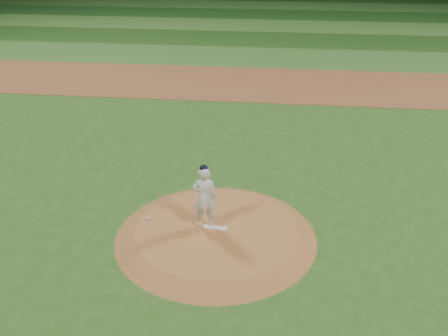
# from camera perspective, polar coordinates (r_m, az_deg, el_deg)

# --- Properties ---
(ground) EXTENTS (120.00, 120.00, 0.00)m
(ground) POSITION_cam_1_polar(r_m,az_deg,el_deg) (13.82, -0.95, -7.82)
(ground) COLOR #2C581C
(ground) RESTS_ON ground
(infield_dirt_band) EXTENTS (70.00, 6.00, 0.02)m
(infield_dirt_band) POSITION_cam_1_polar(r_m,az_deg,el_deg) (26.49, 2.98, 9.63)
(infield_dirt_band) COLOR brown
(infield_dirt_band) RESTS_ON ground
(outfield_stripe_0) EXTENTS (70.00, 5.00, 0.02)m
(outfield_stripe_0) POSITION_cam_1_polar(r_m,az_deg,el_deg) (31.78, 3.66, 12.55)
(outfield_stripe_0) COLOR #376B27
(outfield_stripe_0) RESTS_ON ground
(outfield_stripe_1) EXTENTS (70.00, 5.00, 0.02)m
(outfield_stripe_1) POSITION_cam_1_polar(r_m,az_deg,el_deg) (36.64, 4.11, 14.47)
(outfield_stripe_1) COLOR #1F4917
(outfield_stripe_1) RESTS_ON ground
(outfield_stripe_2) EXTENTS (70.00, 5.00, 0.02)m
(outfield_stripe_2) POSITION_cam_1_polar(r_m,az_deg,el_deg) (41.53, 4.47, 15.94)
(outfield_stripe_2) COLOR #3D762B
(outfield_stripe_2) RESTS_ON ground
(outfield_stripe_3) EXTENTS (70.00, 5.00, 0.02)m
(outfield_stripe_3) POSITION_cam_1_polar(r_m,az_deg,el_deg) (46.45, 4.75, 17.10)
(outfield_stripe_3) COLOR #1B4D18
(outfield_stripe_3) RESTS_ON ground
(outfield_stripe_4) EXTENTS (70.00, 5.00, 0.02)m
(outfield_stripe_4) POSITION_cam_1_polar(r_m,az_deg,el_deg) (51.38, 4.98, 18.04)
(outfield_stripe_4) COLOR #326F28
(outfield_stripe_4) RESTS_ON ground
(pitchers_mound) EXTENTS (5.50, 5.50, 0.25)m
(pitchers_mound) POSITION_cam_1_polar(r_m,az_deg,el_deg) (13.75, -0.95, -7.40)
(pitchers_mound) COLOR #A46633
(pitchers_mound) RESTS_ON ground
(pitching_rubber) EXTENTS (0.68, 0.23, 0.03)m
(pitching_rubber) POSITION_cam_1_polar(r_m,az_deg,el_deg) (13.69, -1.00, -6.86)
(pitching_rubber) COLOR silver
(pitching_rubber) RESTS_ON pitchers_mound
(rosin_bag) EXTENTS (0.11, 0.11, 0.06)m
(rosin_bag) POSITION_cam_1_polar(r_m,az_deg,el_deg) (14.23, -8.71, -5.70)
(rosin_bag) COLOR silver
(rosin_bag) RESTS_ON pitchers_mound
(pitcher_on_mound) EXTENTS (0.72, 0.54, 1.87)m
(pitcher_on_mound) POSITION_cam_1_polar(r_m,az_deg,el_deg) (13.31, -2.28, -3.36)
(pitcher_on_mound) COLOR white
(pitcher_on_mound) RESTS_ON pitchers_mound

